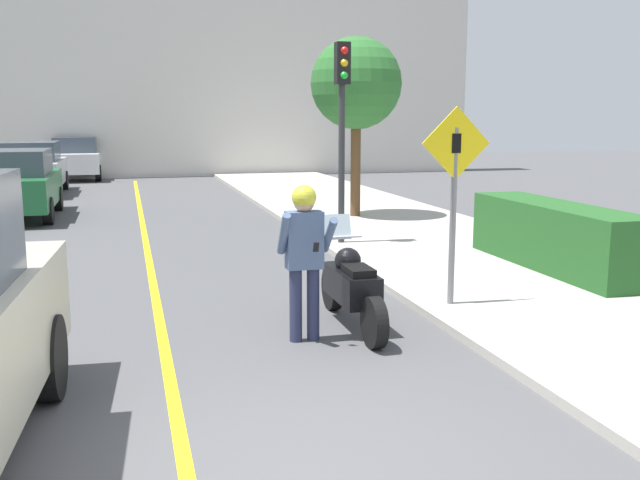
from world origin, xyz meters
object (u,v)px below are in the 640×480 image
at_px(person_biker, 304,246).
at_px(traffic_light, 342,105).
at_px(parked_car_silver, 33,168).
at_px(crossing_sign, 454,187).
at_px(parked_car_green, 16,184).
at_px(motorcycle, 351,287).
at_px(parked_car_white, 77,158).
at_px(street_tree, 356,84).

xyz_separation_m(person_biker, traffic_light, (2.06, 5.37, 1.61)).
distance_m(traffic_light, parked_car_silver, 13.58).
relative_size(crossing_sign, traffic_light, 0.67).
distance_m(person_biker, parked_car_green, 12.09).
bearing_deg(parked_car_green, motorcycle, -64.68).
bearing_deg(person_biker, parked_car_white, 99.39).
bearing_deg(motorcycle, parked_car_white, 101.21).
distance_m(traffic_light, parked_car_green, 8.96).
xyz_separation_m(person_biker, crossing_sign, (2.10, 0.68, 0.53)).
distance_m(motorcycle, crossing_sign, 1.85).
height_order(traffic_light, street_tree, street_tree).
distance_m(traffic_light, parked_car_white, 18.19).
height_order(motorcycle, parked_car_white, parked_car_white).
relative_size(crossing_sign, parked_car_white, 0.59).
height_order(traffic_light, parked_car_white, traffic_light).
bearing_deg(person_biker, parked_car_green, 111.69).
bearing_deg(parked_car_white, traffic_light, -71.35).
height_order(motorcycle, traffic_light, traffic_light).
distance_m(street_tree, parked_car_silver, 11.81).
bearing_deg(person_biker, crossing_sign, 18.02).
bearing_deg(motorcycle, parked_car_silver, 108.01).
height_order(crossing_sign, parked_car_white, crossing_sign).
relative_size(person_biker, parked_car_white, 0.42).
height_order(person_biker, parked_car_white, person_biker).
bearing_deg(parked_car_white, motorcycle, -78.79).
xyz_separation_m(motorcycle, parked_car_white, (-4.39, 22.13, 0.37)).
bearing_deg(parked_car_white, street_tree, -62.34).
relative_size(motorcycle, parked_car_white, 0.52).
relative_size(person_biker, crossing_sign, 0.70).
bearing_deg(person_biker, parked_car_silver, 105.57).
height_order(person_biker, parked_car_green, person_biker).
height_order(parked_car_green, parked_car_silver, same).
height_order(person_biker, parked_car_silver, person_biker).
distance_m(person_biker, parked_car_silver, 17.64).
xyz_separation_m(crossing_sign, parked_car_green, (-6.57, 10.55, -0.75)).
bearing_deg(crossing_sign, parked_car_green, 121.93).
relative_size(motorcycle, traffic_light, 0.59).
xyz_separation_m(crossing_sign, parked_car_silver, (-6.84, 16.30, -0.75)).
bearing_deg(parked_car_silver, motorcycle, -71.99).
distance_m(parked_car_green, parked_car_white, 11.31).
bearing_deg(traffic_light, parked_car_white, 108.65).
height_order(person_biker, crossing_sign, crossing_sign).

